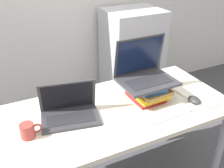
% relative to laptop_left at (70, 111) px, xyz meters
% --- Properties ---
extents(desk, '(1.45, 0.69, 0.72)m').
position_rel_laptop_left_xyz_m(desk, '(0.28, -0.04, -0.13)').
color(desk, beige).
rests_on(desk, ground_plane).
extents(laptop_left, '(0.36, 0.27, 0.22)m').
position_rel_laptop_left_xyz_m(laptop_left, '(0.00, 0.00, 0.00)').
color(laptop_left, '#333338').
rests_on(laptop_left, desk).
extents(book_stack, '(0.23, 0.30, 0.13)m').
position_rel_laptop_left_xyz_m(book_stack, '(0.52, -0.02, 0.02)').
color(book_stack, maroon).
rests_on(book_stack, desk).
extents(laptop_on_books, '(0.35, 0.27, 0.27)m').
position_rel_laptop_left_xyz_m(laptop_on_books, '(0.50, 0.00, 0.14)').
color(laptop_on_books, '#333338').
rests_on(laptop_on_books, book_stack).
extents(wireless_keyboard, '(0.31, 0.12, 0.01)m').
position_rel_laptop_left_xyz_m(wireless_keyboard, '(0.53, -0.22, -0.04)').
color(wireless_keyboard, white).
rests_on(wireless_keyboard, desk).
extents(mouse, '(0.07, 0.10, 0.04)m').
position_rel_laptop_left_xyz_m(mouse, '(0.77, -0.20, -0.03)').
color(mouse, '#2D2D2D').
rests_on(mouse, desk).
extents(notepad, '(0.26, 0.33, 0.01)m').
position_rel_laptop_left_xyz_m(notepad, '(0.87, -0.14, -0.04)').
color(notepad, silver).
rests_on(notepad, desk).
extents(mug, '(0.12, 0.07, 0.08)m').
position_rel_laptop_left_xyz_m(mug, '(-0.25, -0.07, -0.00)').
color(mug, '#9E3833').
rests_on(mug, desk).
extents(mini_fridge, '(0.55, 0.51, 1.04)m').
position_rel_laptop_left_xyz_m(mini_fridge, '(0.99, 0.99, -0.24)').
color(mini_fridge, silver).
rests_on(mini_fridge, ground_plane).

